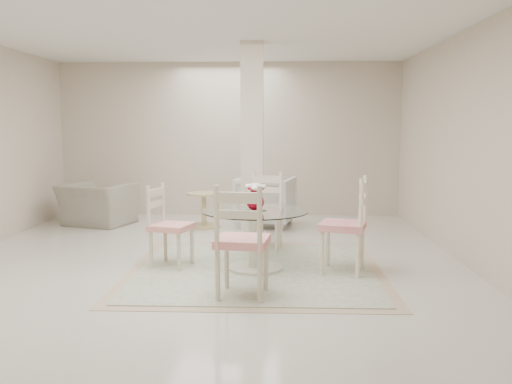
{
  "coord_description": "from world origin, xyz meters",
  "views": [
    {
      "loc": [
        0.82,
        -6.09,
        1.59
      ],
      "look_at": [
        0.6,
        -0.04,
        0.85
      ],
      "focal_mm": 38.0,
      "sensor_mm": 36.0,
      "label": 1
    }
  ],
  "objects_px": {
    "dining_table": "(255,240)",
    "recliner_taupe": "(97,204)",
    "dining_chair_east": "(350,218)",
    "armchair_white": "(266,201)",
    "dining_chair_west": "(166,220)",
    "dining_chair_north": "(266,205)",
    "side_table": "(204,211)",
    "column": "(252,144)",
    "red_vase": "(255,197)",
    "dining_chair_south": "(241,233)"
  },
  "relations": [
    {
      "from": "dining_chair_west",
      "to": "side_table",
      "type": "distance_m",
      "value": 2.45
    },
    {
      "from": "dining_chair_east",
      "to": "dining_chair_north",
      "type": "xyz_separation_m",
      "value": [
        -0.92,
        1.12,
        -0.03
      ]
    },
    {
      "from": "column",
      "to": "recliner_taupe",
      "type": "bearing_deg",
      "value": 155.63
    },
    {
      "from": "dining_chair_east",
      "to": "armchair_white",
      "type": "distance_m",
      "value": 3.01
    },
    {
      "from": "dining_chair_west",
      "to": "side_table",
      "type": "height_order",
      "value": "dining_chair_west"
    },
    {
      "from": "dining_table",
      "to": "armchair_white",
      "type": "bearing_deg",
      "value": 88.7
    },
    {
      "from": "dining_chair_east",
      "to": "recliner_taupe",
      "type": "bearing_deg",
      "value": -112.34
    },
    {
      "from": "dining_chair_north",
      "to": "column",
      "type": "bearing_deg",
      "value": 118.87
    },
    {
      "from": "dining_chair_north",
      "to": "armchair_white",
      "type": "xyz_separation_m",
      "value": [
        -0.03,
        1.72,
        -0.18
      ]
    },
    {
      "from": "side_table",
      "to": "dining_chair_south",
      "type": "bearing_deg",
      "value": -77.13
    },
    {
      "from": "dining_chair_south",
      "to": "side_table",
      "type": "xyz_separation_m",
      "value": [
        -0.81,
        3.55,
        -0.37
      ]
    },
    {
      "from": "red_vase",
      "to": "dining_chair_east",
      "type": "bearing_deg",
      "value": -5.78
    },
    {
      "from": "dining_table",
      "to": "recliner_taupe",
      "type": "xyz_separation_m",
      "value": [
        -2.66,
        2.7,
        -0.01
      ]
    },
    {
      "from": "dining_chair_north",
      "to": "recliner_taupe",
      "type": "distance_m",
      "value": 3.24
    },
    {
      "from": "red_vase",
      "to": "dining_chair_north",
      "type": "relative_size",
      "value": 0.27
    },
    {
      "from": "dining_chair_east",
      "to": "dining_chair_south",
      "type": "bearing_deg",
      "value": -35.51
    },
    {
      "from": "dining_chair_east",
      "to": "armchair_white",
      "type": "relative_size",
      "value": 1.33
    },
    {
      "from": "column",
      "to": "recliner_taupe",
      "type": "height_order",
      "value": "column"
    },
    {
      "from": "recliner_taupe",
      "to": "dining_chair_east",
      "type": "bearing_deg",
      "value": 161.04
    },
    {
      "from": "dining_chair_west",
      "to": "recliner_taupe",
      "type": "bearing_deg",
      "value": 48.52
    },
    {
      "from": "dining_chair_north",
      "to": "dining_chair_south",
      "type": "distance_m",
      "value": 2.05
    },
    {
      "from": "red_vase",
      "to": "dining_chair_north",
      "type": "bearing_deg",
      "value": 84.76
    },
    {
      "from": "red_vase",
      "to": "dining_chair_east",
      "type": "height_order",
      "value": "dining_chair_east"
    },
    {
      "from": "side_table",
      "to": "dining_chair_north",
      "type": "bearing_deg",
      "value": -56.55
    },
    {
      "from": "dining_table",
      "to": "side_table",
      "type": "height_order",
      "value": "dining_table"
    },
    {
      "from": "dining_table",
      "to": "dining_chair_south",
      "type": "relative_size",
      "value": 0.98
    },
    {
      "from": "column",
      "to": "dining_table",
      "type": "xyz_separation_m",
      "value": [
        0.1,
        -1.54,
        -1.01
      ]
    },
    {
      "from": "dining_chair_east",
      "to": "dining_chair_south",
      "type": "height_order",
      "value": "dining_chair_south"
    },
    {
      "from": "red_vase",
      "to": "dining_chair_west",
      "type": "height_order",
      "value": "dining_chair_west"
    },
    {
      "from": "dining_chair_east",
      "to": "dining_chair_west",
      "type": "relative_size",
      "value": 1.12
    },
    {
      "from": "dining_chair_north",
      "to": "side_table",
      "type": "bearing_deg",
      "value": 131.7
    },
    {
      "from": "dining_table",
      "to": "red_vase",
      "type": "relative_size",
      "value": 3.87
    },
    {
      "from": "dining_table",
      "to": "dining_chair_north",
      "type": "bearing_deg",
      "value": 84.7
    },
    {
      "from": "dining_chair_north",
      "to": "dining_chair_west",
      "type": "xyz_separation_m",
      "value": [
        -1.11,
        -0.91,
        -0.03
      ]
    },
    {
      "from": "dining_chair_east",
      "to": "red_vase",
      "type": "bearing_deg",
      "value": -80.85
    },
    {
      "from": "dining_chair_south",
      "to": "armchair_white",
      "type": "relative_size",
      "value": 1.35
    },
    {
      "from": "dining_chair_north",
      "to": "dining_chair_south",
      "type": "relative_size",
      "value": 0.93
    },
    {
      "from": "dining_chair_north",
      "to": "recliner_taupe",
      "type": "xyz_separation_m",
      "value": [
        -2.75,
        1.68,
        -0.24
      ]
    },
    {
      "from": "recliner_taupe",
      "to": "armchair_white",
      "type": "relative_size",
      "value": 1.18
    },
    {
      "from": "column",
      "to": "red_vase",
      "type": "bearing_deg",
      "value": -86.19
    },
    {
      "from": "red_vase",
      "to": "dining_chair_south",
      "type": "distance_m",
      "value": 1.04
    },
    {
      "from": "column",
      "to": "dining_chair_south",
      "type": "xyz_separation_m",
      "value": [
        0.01,
        -2.56,
        -0.73
      ]
    },
    {
      "from": "dining_chair_west",
      "to": "dining_chair_south",
      "type": "xyz_separation_m",
      "value": [
        0.92,
        -1.12,
        0.08
      ]
    },
    {
      "from": "red_vase",
      "to": "side_table",
      "type": "bearing_deg",
      "value": 109.7
    },
    {
      "from": "dining_chair_west",
      "to": "side_table",
      "type": "relative_size",
      "value": 1.89
    },
    {
      "from": "red_vase",
      "to": "dining_chair_east",
      "type": "distance_m",
      "value": 1.04
    },
    {
      "from": "dining_chair_north",
      "to": "armchair_white",
      "type": "distance_m",
      "value": 1.73
    },
    {
      "from": "column",
      "to": "dining_chair_east",
      "type": "height_order",
      "value": "column"
    },
    {
      "from": "side_table",
      "to": "red_vase",
      "type": "bearing_deg",
      "value": -70.3
    },
    {
      "from": "dining_table",
      "to": "dining_chair_east",
      "type": "bearing_deg",
      "value": -5.8
    }
  ]
}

